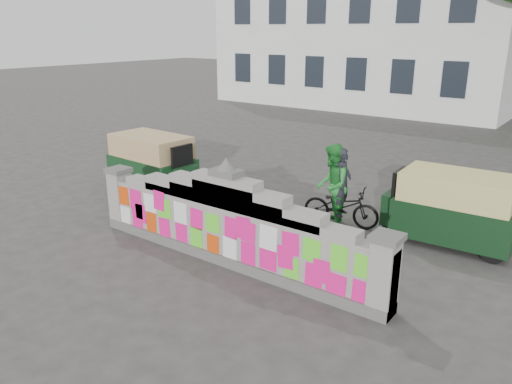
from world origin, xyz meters
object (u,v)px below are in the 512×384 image
cyclist_rider (342,193)px  rickshaw_left (154,162)px  rickshaw_right (452,207)px  cyclist_bike (341,206)px  pedestrian (332,186)px

cyclist_rider → rickshaw_left: bearing=86.7°
rickshaw_right → cyclist_rider: bearing=9.3°
cyclist_bike → rickshaw_left: 5.26m
pedestrian → rickshaw_left: 5.05m
pedestrian → cyclist_bike: bearing=99.0°
rickshaw_right → cyclist_bike: bearing=9.3°
pedestrian → rickshaw_right: 2.46m
cyclist_rider → rickshaw_right: (2.20, 0.47, 0.01)m
pedestrian → rickshaw_right: (2.39, 0.58, -0.15)m
cyclist_bike → pedestrian: bearing=110.7°
pedestrian → cyclist_rider: bearing=99.0°
cyclist_rider → rickshaw_right: cyclist_rider is taller
rickshaw_left → rickshaw_right: (7.40, 1.19, -0.02)m
pedestrian → rickshaw_right: bearing=80.9°
cyclist_bike → pedestrian: pedestrian is taller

